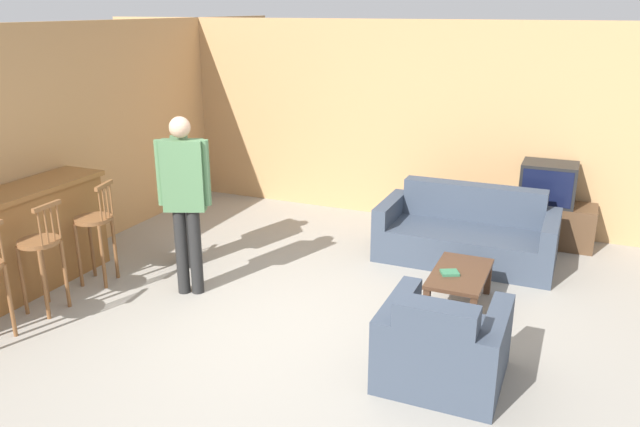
% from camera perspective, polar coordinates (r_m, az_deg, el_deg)
% --- Properties ---
extents(ground_plane, '(24.00, 24.00, 0.00)m').
position_cam_1_polar(ground_plane, '(5.60, -2.70, -11.00)').
color(ground_plane, gray).
extents(wall_back, '(9.40, 0.08, 2.60)m').
position_cam_1_polar(wall_back, '(8.37, 8.03, 8.27)').
color(wall_back, tan).
rests_on(wall_back, ground_plane).
extents(wall_left, '(0.08, 8.58, 2.60)m').
position_cam_1_polar(wall_left, '(7.93, -19.90, 6.79)').
color(wall_left, tan).
rests_on(wall_left, ground_plane).
extents(bar_counter, '(0.55, 2.42, 1.06)m').
position_cam_1_polar(bar_counter, '(6.73, -27.20, -2.94)').
color(bar_counter, brown).
rests_on(bar_counter, ground_plane).
extents(bar_chair_mid, '(0.38, 0.38, 1.08)m').
position_cam_1_polar(bar_chair_mid, '(6.31, -24.12, -3.25)').
color(bar_chair_mid, brown).
rests_on(bar_chair_mid, ground_plane).
extents(bar_chair_far, '(0.45, 0.45, 1.08)m').
position_cam_1_polar(bar_chair_far, '(6.76, -19.84, -1.30)').
color(bar_chair_far, brown).
rests_on(bar_chair_far, ground_plane).
extents(couch_far, '(1.94, 0.93, 0.80)m').
position_cam_1_polar(couch_far, '(7.27, 13.26, -1.96)').
color(couch_far, '#384251').
rests_on(couch_far, ground_plane).
extents(armchair_near, '(0.91, 0.89, 0.78)m').
position_cam_1_polar(armchair_near, '(4.94, 11.11, -11.95)').
color(armchair_near, '#384251').
rests_on(armchair_near, ground_plane).
extents(coffee_table, '(0.50, 0.91, 0.36)m').
position_cam_1_polar(coffee_table, '(6.09, 12.65, -5.74)').
color(coffee_table, '#472D1E').
rests_on(coffee_table, ground_plane).
extents(tv_unit, '(1.16, 0.48, 0.51)m').
position_cam_1_polar(tv_unit, '(8.03, 19.77, -0.83)').
color(tv_unit, '#513823').
rests_on(tv_unit, ground_plane).
extents(tv, '(0.63, 0.48, 0.49)m').
position_cam_1_polar(tv, '(7.88, 20.16, 2.60)').
color(tv, black).
rests_on(tv, tv_unit).
extents(book_on_table, '(0.20, 0.19, 0.03)m').
position_cam_1_polar(book_on_table, '(5.99, 11.77, -5.32)').
color(book_on_table, '#33704C').
rests_on(book_on_table, coffee_table).
extents(person_by_window, '(0.43, 0.52, 1.62)m').
position_cam_1_polar(person_by_window, '(6.90, -12.51, 2.49)').
color(person_by_window, black).
rests_on(person_by_window, ground_plane).
extents(person_by_counter, '(0.48, 0.30, 1.78)m').
position_cam_1_polar(person_by_counter, '(6.14, -12.27, 1.67)').
color(person_by_counter, black).
rests_on(person_by_counter, ground_plane).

